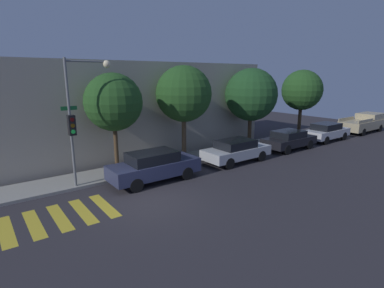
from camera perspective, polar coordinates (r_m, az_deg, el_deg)
The scene contains 14 objects.
ground_plane at distance 12.97m, azimuth -8.16°, elevation -10.90°, with size 60.00×60.00×0.00m, color #2D2B30.
sidewalk at distance 16.63m, azimuth -15.37°, elevation -5.54°, with size 26.00×2.22×0.14m, color gray.
building_row at distance 20.21m, azimuth -20.63°, elevation 5.91°, with size 26.00×6.00×6.04m, color #A89E8E.
crosswalk at distance 12.63m, azimuth -23.92°, elevation -12.64°, with size 3.92×2.60×0.00m.
traffic_light_pole at distance 14.50m, azimuth -20.66°, elevation 6.25°, with size 2.39×0.56×5.97m.
sedan_near_corner at distance 15.08m, azimuth -7.22°, elevation -4.16°, with size 4.58×1.76×1.54m.
sedan_middle at distance 18.47m, azimuth 8.41°, elevation -1.18°, with size 4.39×1.82×1.40m.
sedan_far_end at distance 22.45m, azimuth 17.98°, elevation 0.82°, with size 4.22×1.82×1.38m.
sedan_tail_of_row at distance 26.59m, azimuth 24.22°, elevation 2.19°, with size 4.38×1.74×1.44m.
pickup_truck at distance 32.36m, azimuth 29.92°, elevation 3.53°, with size 5.45×1.98×1.68m.
tree_near_corner at distance 16.21m, azimuth -14.73°, elevation 7.68°, with size 3.02×3.02×5.36m.
tree_midblock at distance 18.35m, azimuth -1.58°, elevation 9.48°, with size 3.40×3.40×5.82m.
tree_far_end at distance 22.33m, azimuth 11.20°, elevation 9.18°, with size 3.79×3.79×5.73m.
tree_behind_truck at distance 27.27m, azimuth 20.21°, elevation 9.59°, with size 3.37×3.37×5.67m.
Camera 1 is at (-5.57, -10.48, 5.23)m, focal length 28.00 mm.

